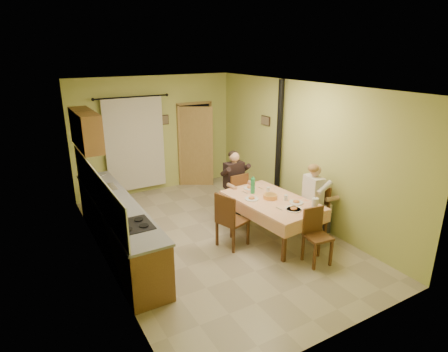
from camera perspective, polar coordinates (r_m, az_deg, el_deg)
floor at (r=7.19m, az=-1.34°, el=-9.25°), size 4.00×6.00×0.01m
room_shell at (r=6.54m, az=-1.46°, el=4.96°), size 4.04×6.04×2.82m
kitchen_run at (r=6.77m, az=-15.92°, el=-7.34°), size 0.64×3.64×1.56m
upper_cabinets at (r=7.51m, az=-20.34°, el=6.64°), size 0.35×1.40×0.70m
curtain at (r=9.08m, az=-13.39°, el=4.80°), size 1.70×0.07×2.22m
doorway at (r=9.65m, az=-4.31°, el=4.79°), size 0.96×0.47×2.15m
dining_table at (r=7.10m, az=7.19°, el=-6.39°), size 1.27×1.94×0.76m
tableware at (r=6.88m, az=8.02°, el=-3.33°), size 0.85×1.63×0.33m
chair_far at (r=7.92m, az=1.65°, el=-4.19°), size 0.42×0.42×0.98m
chair_near at (r=6.46m, az=13.92°, el=-10.43°), size 0.43×0.43×0.94m
chair_right at (r=7.36m, az=13.38°, el=-6.59°), size 0.49×0.49×0.99m
chair_left at (r=6.78m, az=1.21°, el=-8.31°), size 0.57×0.57×1.02m
man_far at (r=7.72m, az=1.64°, el=-0.13°), size 0.58×0.47×1.39m
man_right at (r=7.12m, az=13.64°, el=-2.33°), size 0.51×0.62×1.39m
stove_flue at (r=8.25m, az=8.20°, el=2.01°), size 0.24×0.24×2.80m
picture_back at (r=9.30m, az=-9.00°, el=8.47°), size 0.19×0.03×0.23m
picture_right at (r=8.56m, az=6.35°, el=8.39°), size 0.03×0.31×0.21m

